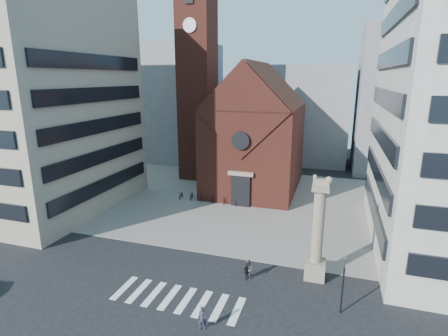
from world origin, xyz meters
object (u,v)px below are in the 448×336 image
Objects in this scene: lion_column at (317,239)px; pedestrian_1 at (248,270)px; pedestrian_2 at (246,270)px; traffic_light at (343,284)px; scooter_0 at (181,195)px; pedestrian_0 at (202,318)px.

pedestrian_1 is at bearing -160.21° from lion_column.
pedestrian_1 is 1.07× the size of pedestrian_2.
traffic_light reaches higher than pedestrian_2.
lion_column is 4.62m from traffic_light.
lion_column is 5.57× the size of pedestrian_2.
pedestrian_1 reaches higher than scooter_0.
lion_column is 5.22× the size of pedestrian_1.
pedestrian_0 is 0.89× the size of scooter_0.
pedestrian_2 is at bearing 164.20° from traffic_light.
pedestrian_2 reaches higher than scooter_0.
traffic_light is 2.76× the size of pedestrian_2.
pedestrian_0 is (-6.55, -8.43, -2.65)m from lion_column.
lion_column is 11.00m from pedestrian_0.
scooter_0 is (-20.40, 18.26, -1.76)m from traffic_light.
lion_column reaches higher than pedestrian_0.
pedestrian_1 is 0.19m from pedestrian_2.
pedestrian_0 is at bearing -127.87° from lion_column.
pedestrian_2 is at bearing -61.36° from scooter_0.
pedestrian_1 reaches higher than pedestrian_0.
scooter_0 is (-13.26, 16.11, -0.31)m from pedestrian_1.
lion_column is at bearing 56.36° from pedestrian_1.
lion_column reaches higher than pedestrian_2.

